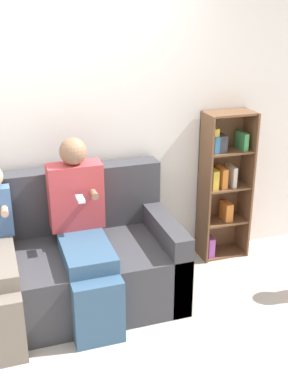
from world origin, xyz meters
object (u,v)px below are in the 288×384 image
object	(u,v)px
adult_seated	(83,230)
bookshelf	(222,183)
child_seated	(0,256)
couch	(39,268)

from	to	relation	value
adult_seated	bookshelf	distance (m)	1.42
child_seated	bookshelf	xyz separation A→B (m)	(1.93, 0.51, 0.12)
child_seated	adult_seated	bearing A→B (deg)	4.43
couch	child_seated	world-z (taller)	child_seated
adult_seated	bookshelf	world-z (taller)	bookshelf
couch	bookshelf	size ratio (longest dim) A/B	1.57
bookshelf	child_seated	bearing A→B (deg)	-165.28
adult_seated	child_seated	xyz separation A→B (m)	(-0.59, -0.05, -0.09)
adult_seated	bookshelf	size ratio (longest dim) A/B	0.96
bookshelf	couch	bearing A→B (deg)	-168.72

